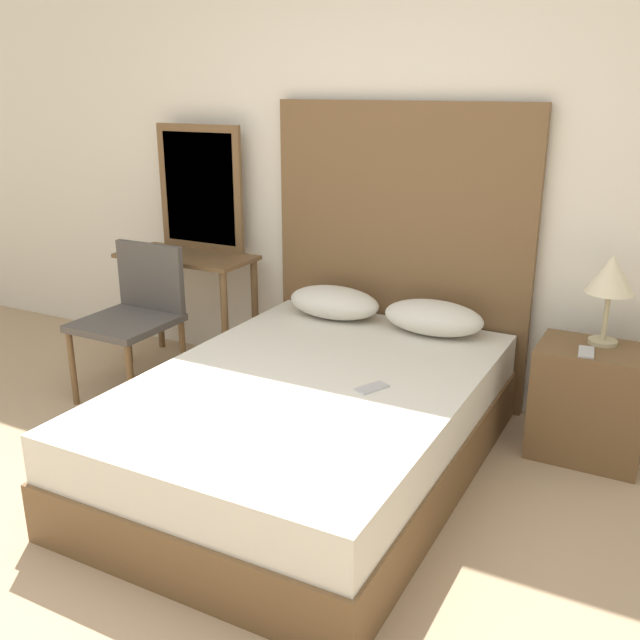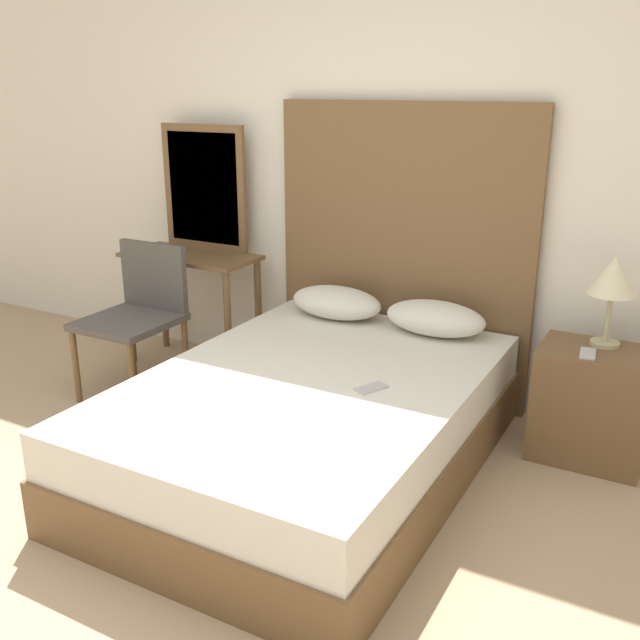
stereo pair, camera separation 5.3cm
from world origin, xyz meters
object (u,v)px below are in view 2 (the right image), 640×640
phone_on_nightstand (588,354)px  chair (139,309)px  phone_on_bed (371,388)px  nightstand (591,404)px  table_lamp (613,278)px  bed (309,424)px  vanity_desk (191,278)px

phone_on_nightstand → chair: bearing=-171.9°
phone_on_bed → nightstand: bearing=41.9°
phone_on_bed → table_lamp: (0.86, 0.83, 0.42)m
phone_on_bed → nightstand: size_ratio=0.29×
bed → phone_on_bed: bearing=2.9°
phone_on_nightstand → vanity_desk: (-2.46, 0.15, 0.01)m
nightstand → chair: size_ratio=0.65×
phone_on_bed → nightstand: 1.15m
bed → vanity_desk: bearing=148.5°
phone_on_bed → phone_on_nightstand: 1.05m
bed → table_lamp: size_ratio=4.75×
nightstand → table_lamp: 0.63m
vanity_desk → bed: bearing=-31.5°
vanity_desk → chair: size_ratio=0.99×
vanity_desk → nightstand: bearing=-1.2°
table_lamp → vanity_desk: table_lamp is taller
table_lamp → phone_on_bed: bearing=-135.9°
chair → nightstand: bearing=10.1°
nightstand → table_lamp: table_lamp is taller
phone_on_bed → vanity_desk: bearing=154.0°
vanity_desk → phone_on_nightstand: bearing=-3.4°
nightstand → vanity_desk: (-2.49, 0.05, 0.31)m
table_lamp → phone_on_nightstand: 0.37m
bed → table_lamp: table_lamp is taller
phone_on_bed → table_lamp: bearing=44.1°
nightstand → vanity_desk: size_ratio=0.65×
phone_on_bed → table_lamp: table_lamp is taller
bed → phone_on_bed: size_ratio=12.73×
table_lamp → vanity_desk: bearing=-179.4°
bed → vanity_desk: 1.61m
bed → chair: bearing=166.4°
phone_on_bed → nightstand: nightstand is taller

